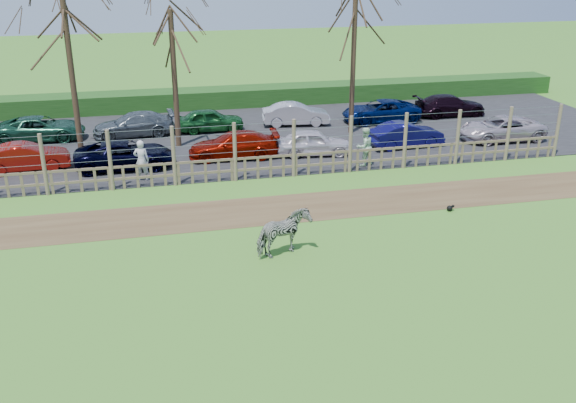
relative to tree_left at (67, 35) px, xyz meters
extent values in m
plane|color=#6FA741|center=(6.50, -12.50, -5.62)|extent=(120.00, 120.00, 0.00)
cube|color=brown|center=(6.50, -8.00, -5.61)|extent=(34.00, 2.80, 0.01)
cube|color=#232326|center=(6.50, 2.00, -5.60)|extent=(44.00, 13.00, 0.04)
cube|color=#1E4716|center=(6.50, 9.00, -5.07)|extent=(46.00, 2.00, 1.10)
cube|color=brown|center=(6.50, -4.50, -5.17)|extent=(30.00, 0.06, 0.10)
cube|color=brown|center=(6.50, -4.50, -4.67)|extent=(30.00, 0.06, 0.10)
cylinder|color=brown|center=(-1.00, -4.50, -4.37)|extent=(0.16, 0.16, 2.50)
cylinder|color=brown|center=(1.50, -4.50, -4.37)|extent=(0.16, 0.16, 2.50)
cylinder|color=brown|center=(4.00, -4.50, -4.37)|extent=(0.16, 0.16, 2.50)
cylinder|color=brown|center=(6.50, -4.50, -4.37)|extent=(0.16, 0.16, 2.50)
cylinder|color=brown|center=(9.00, -4.50, -4.37)|extent=(0.16, 0.16, 2.50)
cylinder|color=brown|center=(11.50, -4.50, -4.37)|extent=(0.16, 0.16, 2.50)
cylinder|color=brown|center=(14.00, -4.50, -4.37)|extent=(0.16, 0.16, 2.50)
cylinder|color=brown|center=(16.50, -4.50, -4.37)|extent=(0.16, 0.16, 2.50)
cylinder|color=brown|center=(19.00, -4.50, -4.37)|extent=(0.16, 0.16, 2.50)
cylinder|color=brown|center=(21.50, -4.50, -4.37)|extent=(0.16, 0.16, 2.50)
cylinder|color=gray|center=(6.50, -4.50, -4.37)|extent=(30.00, 0.02, 0.02)
cylinder|color=gray|center=(6.50, -4.50, -3.97)|extent=(30.00, 0.02, 0.02)
cylinder|color=gray|center=(6.50, -4.50, -3.57)|extent=(30.00, 0.02, 0.02)
cylinder|color=gray|center=(6.50, -4.50, -3.22)|extent=(30.00, 0.02, 0.02)
cylinder|color=#3D2B1E|center=(0.00, 0.00, -1.87)|extent=(0.26, 0.26, 7.50)
cylinder|color=#3D2B1E|center=(4.50, 1.00, -2.37)|extent=(0.26, 0.26, 6.50)
cylinder|color=#3D2B1E|center=(13.50, 1.50, -2.12)|extent=(0.26, 0.26, 7.00)
imported|color=gray|center=(6.95, -11.76, -4.87)|extent=(1.95, 1.48, 1.50)
imported|color=silver|center=(2.70, -3.66, -4.71)|extent=(0.71, 0.55, 1.72)
imported|color=#B5DCB5|center=(12.37, -3.86, -4.71)|extent=(1.01, 0.89, 1.72)
sphere|color=black|center=(13.76, -9.57, -5.51)|extent=(0.22, 0.22, 0.22)
sphere|color=black|center=(13.89, -9.57, -5.43)|extent=(0.11, 0.11, 0.11)
imported|color=maroon|center=(-2.20, -1.27, -4.98)|extent=(3.76, 1.66, 1.20)
imported|color=black|center=(2.00, -1.87, -4.98)|extent=(4.34, 2.04, 1.20)
imported|color=#800C02|center=(6.86, -1.48, -4.98)|extent=(4.22, 1.91, 1.20)
imported|color=silver|center=(10.57, -1.82, -4.98)|extent=(3.67, 1.83, 1.20)
imported|color=#0E0C4D|center=(15.31, -1.57, -4.98)|extent=(3.73, 1.55, 1.20)
imported|color=#C3B0B8|center=(20.45, -1.55, -4.98)|extent=(4.35, 2.05, 1.20)
imported|color=#184631|center=(-2.20, 3.57, -4.98)|extent=(4.42, 2.23, 1.20)
imported|color=#535C63|center=(2.39, 3.36, -4.98)|extent=(4.23, 1.94, 1.20)
imported|color=#175422|center=(6.32, 3.39, -4.98)|extent=(3.54, 1.46, 1.20)
imported|color=#C1B8BF|center=(11.03, 3.62, -4.98)|extent=(3.77, 1.69, 1.20)
imported|color=#021144|center=(15.82, 3.25, -4.98)|extent=(4.32, 2.00, 1.20)
imported|color=black|center=(20.18, 3.68, -4.98)|extent=(4.15, 1.72, 1.20)
camera|label=1|loc=(3.03, -29.69, 3.53)|focal=40.00mm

